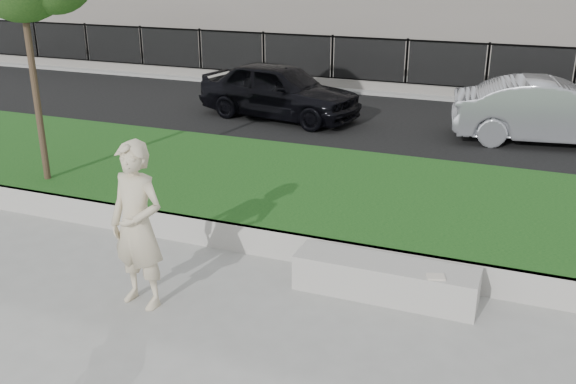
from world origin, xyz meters
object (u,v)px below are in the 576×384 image
at_px(car_silver, 552,112).
at_px(book, 436,277).
at_px(car_dark, 279,90).
at_px(man, 137,226).
at_px(stone_bench, 385,279).

bearing_deg(car_silver, book, 162.53).
xyz_separation_m(book, car_silver, (1.11, 7.80, 0.26)).
bearing_deg(car_silver, car_dark, 81.62).
height_order(man, car_silver, man).
distance_m(man, car_dark, 8.93).
xyz_separation_m(man, car_silver, (4.31, 8.84, -0.27)).
relative_size(man, book, 9.98).
height_order(stone_bench, book, book).
bearing_deg(book, stone_bench, 147.97).
bearing_deg(book, man, -178.65).
bearing_deg(stone_bench, man, -154.91).
distance_m(man, car_silver, 9.83).
relative_size(stone_bench, car_dark, 0.54).
bearing_deg(stone_bench, book, -15.34).
height_order(man, car_dark, man).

